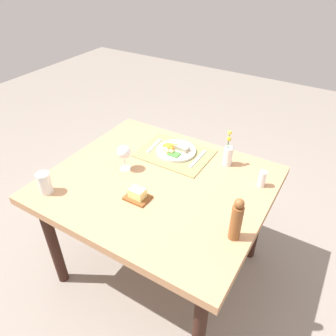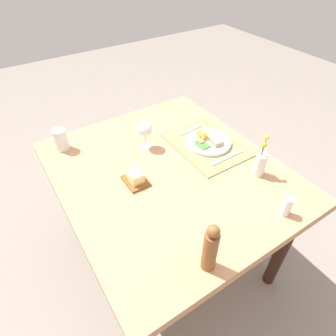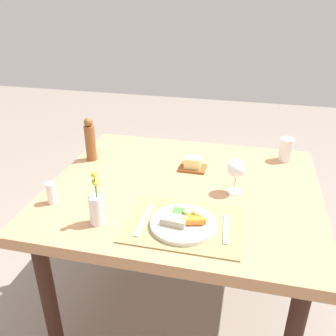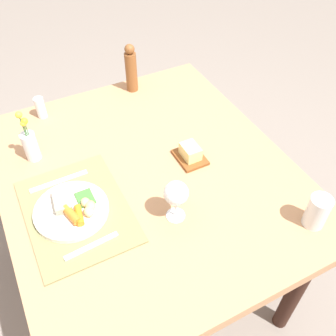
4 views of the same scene
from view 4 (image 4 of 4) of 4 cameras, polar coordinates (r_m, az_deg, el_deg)
ground_plane at (r=2.03m, az=-2.32°, el=-15.50°), size 8.00×8.00×0.00m
dining_table at (r=1.47m, az=-3.09°, el=-2.92°), size 1.21×1.05×0.76m
placemat at (r=1.32m, az=-13.68°, el=-6.32°), size 0.44×0.33×0.01m
dinner_plate at (r=1.31m, az=-14.31°, el=-6.09°), size 0.25×0.25×0.05m
fork at (r=1.42m, az=-16.21°, el=-1.93°), size 0.02×0.21×0.00m
knife at (r=1.22m, az=-11.52°, el=-11.49°), size 0.03×0.18×0.00m
butter_dish at (r=1.44m, az=3.40°, el=2.18°), size 0.13×0.10×0.06m
pepper_mill at (r=1.77m, az=-5.62°, el=14.73°), size 0.05×0.05×0.23m
water_tumbler at (r=1.31m, az=21.59°, el=-6.37°), size 0.07×0.07×0.12m
wine_glass at (r=1.19m, az=1.32°, el=-3.92°), size 0.08×0.08×0.16m
flower_vase at (r=1.50m, az=-20.20°, el=3.47°), size 0.06×0.06×0.23m
salt_shaker at (r=1.71m, az=-18.76°, el=8.65°), size 0.04×0.04×0.09m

